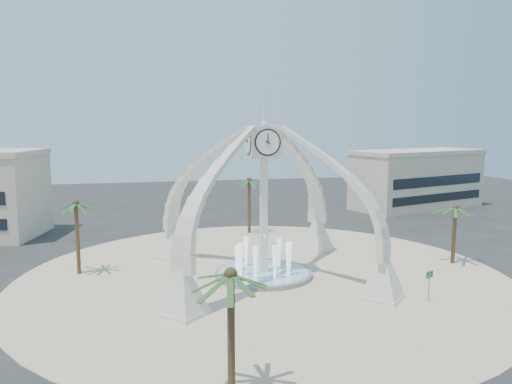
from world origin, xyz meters
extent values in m
plane|color=#282828|center=(0.00, 0.00, 0.00)|extent=(140.00, 140.00, 0.00)
cylinder|color=#C1AB8F|center=(0.00, 0.00, 0.03)|extent=(40.00, 40.00, 0.06)
cube|color=silver|center=(0.00, 0.00, 4.90)|extent=(0.55, 0.55, 9.80)
cube|color=silver|center=(0.00, 0.00, 11.05)|extent=(2.50, 2.50, 2.50)
cone|color=silver|center=(0.00, 0.00, 14.30)|extent=(0.20, 0.20, 4.00)
cylinder|color=white|center=(0.00, -1.29, 11.05)|extent=(1.84, 0.04, 1.84)
pyramid|color=silver|center=(7.07, 7.07, 1.60)|extent=(3.80, 3.80, 3.20)
pyramid|color=silver|center=(-7.07, 7.07, 1.60)|extent=(3.80, 3.80, 3.20)
pyramid|color=silver|center=(-7.07, -7.07, 1.60)|extent=(3.80, 3.80, 3.20)
pyramid|color=silver|center=(7.07, -7.07, 1.60)|extent=(3.80, 3.80, 3.20)
cylinder|color=gray|center=(0.00, 0.00, 0.20)|extent=(8.00, 8.00, 0.40)
cylinder|color=#95CADF|center=(0.00, 0.00, 0.42)|extent=(7.40, 7.40, 0.04)
cone|color=white|center=(0.00, 0.00, 2.02)|extent=(0.60, 0.60, 3.20)
cube|color=beige|center=(30.00, 28.00, 4.00)|extent=(21.49, 13.79, 8.00)
cube|color=beige|center=(30.00, 28.00, 8.30)|extent=(21.87, 14.17, 0.60)
cylinder|color=brown|center=(17.45, 0.01, 2.61)|extent=(0.34, 0.34, 5.22)
cylinder|color=brown|center=(-14.93, 3.89, 3.08)|extent=(0.33, 0.33, 6.15)
cylinder|color=brown|center=(2.14, 16.25, 3.13)|extent=(0.36, 0.36, 6.26)
cylinder|color=brown|center=(-5.58, -17.11, 2.93)|extent=(0.36, 0.36, 5.87)
cylinder|color=slate|center=(10.06, -8.18, 1.16)|extent=(0.07, 0.07, 2.32)
cube|color=#1B6D4D|center=(10.06, -8.18, 1.95)|extent=(0.73, 0.37, 0.46)
cube|color=white|center=(10.06, -8.18, 1.95)|extent=(0.78, 0.38, 0.53)
camera|label=1|loc=(-9.15, -38.67, 12.52)|focal=35.00mm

